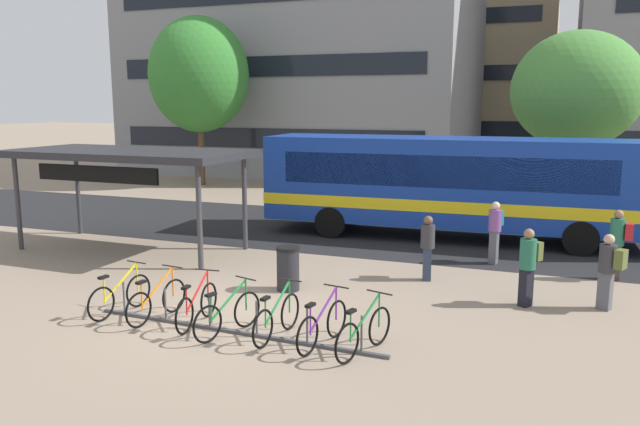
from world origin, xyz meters
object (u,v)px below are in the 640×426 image
(city_bus, at_px, (456,183))
(parked_bicycle_green_3, at_px, (228,315))
(trash_bin, at_px, (288,268))
(street_tree_0, at_px, (199,75))
(transit_shelter, at_px, (128,156))
(parked_bicycle_green_6, at_px, (364,333))
(parked_bicycle_red_2, at_px, (197,306))
(commuter_olive_pack_2, at_px, (528,262))
(commuter_red_pack_0, at_px, (618,240))
(parked_bicycle_orange_1, at_px, (157,301))
(parked_bicycle_green_4, at_px, (277,318))
(parked_bicycle_yellow_0, at_px, (120,296))
(commuter_olive_pack_4, at_px, (609,267))
(parked_bicycle_purple_5, at_px, (323,326))
(commuter_black_pack_3, at_px, (428,243))
(commuter_teal_pack_1, at_px, (495,228))
(street_tree_1, at_px, (577,90))

(city_bus, relative_size, parked_bicycle_green_3, 7.26)
(trash_bin, bearing_deg, street_tree_0, 127.01)
(transit_shelter, bearing_deg, city_bus, 30.30)
(city_bus, bearing_deg, parked_bicycle_green_3, -106.66)
(parked_bicycle_green_6, bearing_deg, parked_bicycle_red_2, 102.63)
(trash_bin, distance_m, street_tree_0, 20.25)
(commuter_olive_pack_2, bearing_deg, trash_bin, -49.77)
(commuter_red_pack_0, height_order, street_tree_0, street_tree_0)
(parked_bicycle_orange_1, relative_size, parked_bicycle_green_4, 1.00)
(parked_bicycle_yellow_0, distance_m, commuter_olive_pack_4, 10.10)
(city_bus, distance_m, street_tree_0, 17.32)
(parked_bicycle_green_4, xyz_separation_m, parked_bicycle_purple_5, (0.92, -0.06, 0.00))
(parked_bicycle_yellow_0, bearing_deg, commuter_olive_pack_4, -60.67)
(city_bus, height_order, parked_bicycle_red_2, city_bus)
(parked_bicycle_yellow_0, relative_size, commuter_black_pack_3, 1.07)
(parked_bicycle_green_3, distance_m, commuter_olive_pack_4, 7.85)
(commuter_teal_pack_1, distance_m, commuter_black_pack_3, 2.60)
(commuter_olive_pack_4, bearing_deg, commuter_black_pack_3, 12.37)
(parked_bicycle_purple_5, xyz_separation_m, street_tree_1, (4.29, 16.57, 4.37))
(street_tree_1, bearing_deg, parked_bicycle_purple_5, -104.51)
(parked_bicycle_red_2, distance_m, commuter_black_pack_3, 5.95)
(commuter_black_pack_3, bearing_deg, commuter_teal_pack_1, 135.60)
(parked_bicycle_green_4, bearing_deg, parked_bicycle_green_6, -89.95)
(city_bus, xyz_separation_m, parked_bicycle_green_3, (-2.64, -10.00, -1.39))
(parked_bicycle_purple_5, bearing_deg, city_bus, 5.44)
(commuter_olive_pack_2, bearing_deg, commuter_black_pack_3, -85.39)
(commuter_red_pack_0, xyz_separation_m, commuter_teal_pack_1, (-2.95, 0.56, -0.02))
(parked_bicycle_green_6, distance_m, commuter_olive_pack_4, 5.75)
(commuter_teal_pack_1, bearing_deg, street_tree_0, -114.65)
(parked_bicycle_yellow_0, distance_m, commuter_olive_pack_2, 8.54)
(city_bus, distance_m, parked_bicycle_green_3, 10.44)
(commuter_red_pack_0, xyz_separation_m, trash_bin, (-7.16, -3.64, -0.48))
(parked_bicycle_green_4, relative_size, commuter_teal_pack_1, 1.02)
(parked_bicycle_red_2, height_order, street_tree_0, street_tree_0)
(parked_bicycle_red_2, height_order, transit_shelter, transit_shelter)
(commuter_red_pack_0, xyz_separation_m, commuter_black_pack_3, (-4.33, -1.64, -0.08))
(commuter_teal_pack_1, bearing_deg, city_bus, -141.30)
(parked_bicycle_green_3, height_order, street_tree_0, street_tree_0)
(parked_bicycle_green_6, bearing_deg, city_bus, 16.17)
(commuter_teal_pack_1, xyz_separation_m, trash_bin, (-4.22, -4.20, -0.46))
(transit_shelter, bearing_deg, street_tree_0, 114.02)
(parked_bicycle_orange_1, distance_m, parked_bicycle_red_2, 0.91)
(transit_shelter, xyz_separation_m, trash_bin, (5.94, -2.09, -2.24))
(parked_bicycle_red_2, bearing_deg, parked_bicycle_purple_5, -97.86)
(parked_bicycle_green_3, bearing_deg, street_tree_0, 48.95)
(commuter_teal_pack_1, relative_size, street_tree_0, 0.20)
(parked_bicycle_red_2, height_order, parked_bicycle_purple_5, same)
(parked_bicycle_purple_5, relative_size, street_tree_1, 0.24)
(parked_bicycle_green_4, height_order, commuter_olive_pack_4, commuter_olive_pack_4)
(parked_bicycle_purple_5, relative_size, commuter_olive_pack_2, 1.01)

